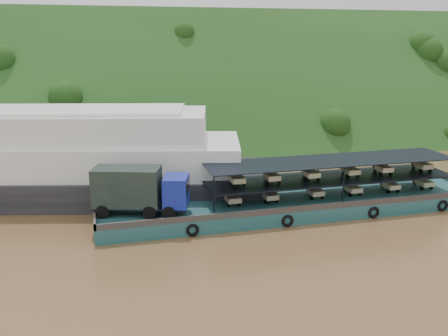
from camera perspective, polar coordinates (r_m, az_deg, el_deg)
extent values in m
plane|color=brown|center=(46.21, 3.37, -4.59)|extent=(160.00, 160.00, 0.00)
cube|color=#153714|center=(80.07, -4.74, 3.61)|extent=(140.00, 39.60, 39.60)
cube|color=#15464A|center=(45.53, 7.94, -4.20)|extent=(35.00, 7.00, 1.20)
cube|color=#592D19|center=(48.27, 6.42, -2.00)|extent=(35.00, 0.20, 0.50)
cube|color=#592D19|center=(42.33, 9.76, -4.52)|extent=(35.00, 0.20, 0.50)
cube|color=#592D19|center=(41.92, -14.61, -4.99)|extent=(0.20, 7.00, 0.50)
torus|color=black|center=(39.55, -3.61, -7.11)|extent=(1.06, 0.26, 1.06)
torus|color=black|center=(41.73, 7.28, -6.02)|extent=(1.06, 0.26, 1.06)
torus|color=black|center=(45.25, 16.74, -4.89)|extent=(1.06, 0.26, 1.06)
torus|color=black|center=(49.19, 23.73, -3.96)|extent=(1.06, 0.26, 1.06)
cylinder|color=black|center=(41.13, -13.68, -4.85)|extent=(1.18, 0.71, 1.11)
cylinder|color=black|center=(43.25, -12.83, -3.84)|extent=(1.18, 0.71, 1.11)
cylinder|color=black|center=(40.25, -8.49, -5.02)|extent=(1.18, 0.71, 1.11)
cylinder|color=black|center=(42.41, -7.89, -3.97)|extent=(1.18, 0.71, 1.11)
cylinder|color=black|center=(39.98, -6.29, -5.08)|extent=(1.18, 0.71, 1.11)
cylinder|color=black|center=(42.16, -5.81, -4.02)|extent=(1.18, 0.71, 1.11)
cube|color=black|center=(41.45, -9.40, -4.23)|extent=(7.94, 4.62, 0.22)
cube|color=navy|center=(40.56, -5.48, -2.62)|extent=(2.61, 3.11, 2.44)
cube|color=black|center=(40.31, -4.16, -2.04)|extent=(0.74, 2.14, 1.00)
cube|color=black|center=(41.21, -11.00, -2.07)|extent=(5.89, 4.16, 3.11)
cube|color=black|center=(46.31, 12.03, -1.14)|extent=(23.00, 5.00, 0.12)
cube|color=black|center=(45.90, 12.14, 0.83)|extent=(23.00, 5.00, 0.08)
cylinder|color=black|center=(40.14, -1.16, -3.26)|extent=(0.12, 0.12, 3.30)
cylinder|color=black|center=(44.81, -2.69, -1.37)|extent=(0.12, 0.12, 3.30)
cylinder|color=black|center=(44.19, 13.48, -1.99)|extent=(0.12, 0.12, 3.30)
cylinder|color=black|center=(48.47, 10.71, -0.38)|extent=(0.12, 0.12, 3.30)
cylinder|color=black|center=(54.36, 21.72, 0.45)|extent=(0.12, 0.12, 3.30)
cylinder|color=black|center=(44.37, 0.51, -3.39)|extent=(0.12, 0.52, 0.52)
cylinder|color=black|center=(42.60, 0.51, -4.17)|extent=(0.14, 0.52, 0.52)
cylinder|color=black|center=(42.86, 1.80, -4.05)|extent=(0.14, 0.52, 0.52)
cube|color=tan|center=(42.94, 1.03, -3.54)|extent=(1.15, 1.50, 0.44)
cube|color=red|center=(43.94, 0.62, -2.86)|extent=(0.55, 0.80, 0.80)
cube|color=red|center=(43.60, 0.69, -2.31)|extent=(0.50, 0.10, 0.10)
cylinder|color=black|center=(45.35, 4.66, -3.04)|extent=(0.12, 0.52, 0.52)
cylinder|color=black|center=(43.58, 4.83, -3.78)|extent=(0.14, 0.52, 0.52)
cylinder|color=black|center=(43.92, 6.06, -3.67)|extent=(0.14, 0.52, 0.52)
cube|color=tan|center=(43.95, 5.30, -3.17)|extent=(1.15, 1.50, 0.44)
cube|color=red|center=(44.93, 4.80, -2.52)|extent=(0.55, 0.80, 0.80)
cube|color=red|center=(44.61, 4.90, -1.98)|extent=(0.50, 0.10, 0.10)
cylinder|color=black|center=(46.94, 9.66, -2.59)|extent=(0.12, 0.52, 0.52)
cylinder|color=black|center=(45.18, 10.02, -3.29)|extent=(0.14, 0.52, 0.52)
cylinder|color=black|center=(45.60, 11.17, -3.18)|extent=(0.14, 0.52, 0.52)
cube|color=beige|center=(45.59, 10.43, -2.70)|extent=(1.15, 1.50, 0.44)
cube|color=#AB200B|center=(46.53, 9.84, -2.08)|extent=(0.55, 0.80, 0.80)
cube|color=#AB200B|center=(46.22, 9.97, -1.56)|extent=(0.50, 0.10, 0.10)
cylinder|color=black|center=(48.58, 13.69, -2.22)|extent=(0.12, 0.52, 0.52)
cylinder|color=black|center=(46.84, 14.20, -2.87)|extent=(0.14, 0.52, 0.52)
cylinder|color=black|center=(47.33, 15.26, -2.77)|extent=(0.14, 0.52, 0.52)
cube|color=beige|center=(47.28, 14.55, -2.31)|extent=(1.15, 1.50, 0.44)
cube|color=red|center=(48.19, 13.90, -1.72)|extent=(0.55, 0.80, 0.80)
cube|color=red|center=(47.88, 14.05, -1.21)|extent=(0.50, 0.10, 0.10)
cylinder|color=black|center=(50.56, 17.64, -1.84)|extent=(0.12, 0.52, 0.52)
cylinder|color=black|center=(48.85, 18.27, -2.45)|extent=(0.14, 0.52, 0.52)
cylinder|color=black|center=(49.40, 19.24, -2.35)|extent=(0.14, 0.52, 0.52)
cube|color=beige|center=(49.31, 18.56, -1.91)|extent=(1.15, 1.50, 0.44)
cube|color=#A81F0B|center=(50.18, 17.87, -1.36)|extent=(0.55, 0.80, 0.80)
cube|color=#A81F0B|center=(49.89, 18.03, -0.87)|extent=(0.50, 0.10, 0.10)
cylinder|color=black|center=(52.56, 20.98, -1.51)|extent=(0.12, 0.52, 0.52)
cylinder|color=black|center=(50.89, 21.69, -2.09)|extent=(0.14, 0.52, 0.52)
cylinder|color=black|center=(51.48, 22.58, -1.99)|extent=(0.14, 0.52, 0.52)
cube|color=beige|center=(51.36, 21.94, -1.57)|extent=(1.15, 1.50, 0.44)
cube|color=#BA0C11|center=(52.20, 21.22, -1.05)|extent=(0.55, 0.80, 0.80)
cube|color=#BA0C11|center=(51.92, 21.40, -0.58)|extent=(0.50, 0.10, 0.10)
cylinder|color=black|center=(43.97, 0.98, -1.22)|extent=(0.12, 0.52, 0.52)
cylinder|color=black|center=(42.17, 1.00, -1.91)|extent=(0.14, 0.52, 0.52)
cylinder|color=black|center=(42.45, 2.30, -1.81)|extent=(0.14, 0.52, 0.52)
cube|color=#BBB584|center=(42.53, 1.52, -1.29)|extent=(1.15, 1.50, 0.44)
cube|color=beige|center=(43.55, 1.09, -0.67)|extent=(0.55, 0.80, 0.80)
cube|color=beige|center=(43.23, 1.17, -0.09)|extent=(0.50, 0.10, 0.10)
cylinder|color=black|center=(44.91, 4.85, -0.93)|extent=(0.12, 0.52, 0.52)
cylinder|color=black|center=(43.11, 5.03, -1.60)|extent=(0.14, 0.52, 0.52)
cylinder|color=black|center=(43.46, 6.27, -1.50)|extent=(0.14, 0.52, 0.52)
cube|color=beige|center=(43.51, 5.50, -0.99)|extent=(1.15, 1.50, 0.44)
cube|color=beige|center=(44.50, 5.00, -0.39)|extent=(0.55, 0.80, 0.80)
cube|color=beige|center=(44.19, 5.10, 0.17)|extent=(0.50, 0.10, 0.10)
cylinder|color=black|center=(46.27, 9.19, -0.61)|extent=(0.12, 0.52, 0.52)
cylinder|color=black|center=(44.49, 9.54, -1.24)|extent=(0.14, 0.52, 0.52)
cylinder|color=black|center=(44.90, 10.70, -1.14)|extent=(0.14, 0.52, 0.52)
cube|color=beige|center=(44.91, 9.95, -0.66)|extent=(1.15, 1.50, 0.44)
cube|color=#1A279E|center=(45.87, 9.36, -0.08)|extent=(0.55, 0.80, 0.80)
cube|color=#1A279E|center=(45.57, 9.49, 0.47)|extent=(0.50, 0.10, 0.10)
cylinder|color=black|center=(47.97, 13.46, -0.28)|extent=(0.12, 0.52, 0.52)
cylinder|color=black|center=(46.21, 13.96, -0.88)|extent=(0.14, 0.52, 0.52)
cylinder|color=black|center=(46.69, 15.04, -0.79)|extent=(0.14, 0.52, 0.52)
cube|color=#C1BC89|center=(46.66, 14.32, -0.32)|extent=(1.15, 1.50, 0.44)
cube|color=#C9B48E|center=(47.59, 13.67, 0.23)|extent=(0.55, 0.80, 0.80)
cube|color=#C9B48E|center=(47.30, 13.82, 0.76)|extent=(0.50, 0.10, 0.10)
cylinder|color=black|center=(49.64, 16.90, -0.02)|extent=(0.12, 0.52, 0.52)
cylinder|color=black|center=(47.91, 17.51, -0.58)|extent=(0.14, 0.52, 0.52)
cylinder|color=black|center=(48.44, 18.51, -0.50)|extent=(0.14, 0.52, 0.52)
cube|color=beige|center=(48.38, 17.82, -0.05)|extent=(1.15, 1.50, 0.44)
cube|color=#B50C18|center=(49.27, 17.12, 0.48)|extent=(0.55, 0.80, 0.80)
cube|color=#B50C18|center=(48.99, 17.29, 0.99)|extent=(0.50, 0.10, 0.10)
cylinder|color=black|center=(51.96, 20.86, 0.28)|extent=(0.12, 0.52, 0.52)
cylinder|color=black|center=(50.27, 21.58, -0.24)|extent=(0.14, 0.52, 0.52)
cylinder|color=black|center=(50.86, 22.49, -0.17)|extent=(0.14, 0.52, 0.52)
cube|color=tan|center=(50.75, 21.84, 0.26)|extent=(1.15, 1.50, 0.44)
cube|color=red|center=(51.61, 21.11, 0.76)|extent=(0.55, 0.80, 0.80)
cube|color=red|center=(51.34, 21.29, 1.25)|extent=(0.50, 0.10, 0.10)
cube|color=black|center=(51.89, -19.04, -1.73)|extent=(44.46, 20.75, 2.59)
cube|color=white|center=(51.21, -19.30, 1.28)|extent=(37.92, 18.16, 3.02)
cube|color=white|center=(50.67, -19.57, 4.49)|extent=(31.38, 15.57, 2.80)
cube|color=white|center=(50.44, -19.72, 6.23)|extent=(26.93, 13.50, 0.32)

